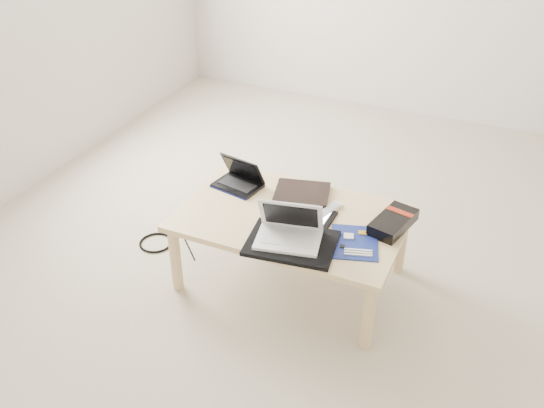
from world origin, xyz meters
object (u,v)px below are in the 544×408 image
at_px(netbook, 239,180).
at_px(gpu_box, 393,222).
at_px(coffee_table, 291,224).
at_px(white_laptop, 289,231).

distance_m(netbook, gpu_box, 0.84).
distance_m(coffee_table, gpu_box, 0.50).
bearing_deg(white_laptop, netbook, 140.69).
relative_size(coffee_table, netbook, 4.08).
xyz_separation_m(netbook, gpu_box, (0.84, -0.05, -0.01)).
bearing_deg(coffee_table, gpu_box, 12.37).
bearing_deg(gpu_box, coffee_table, -167.63).
relative_size(white_laptop, gpu_box, 1.10).
bearing_deg(gpu_box, white_laptop, -142.69).
relative_size(coffee_table, gpu_box, 3.69).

